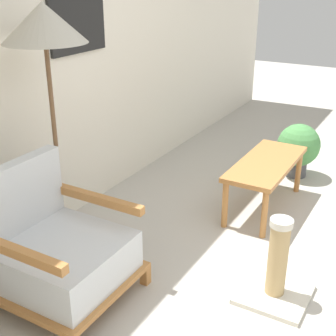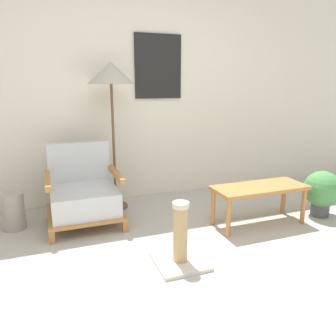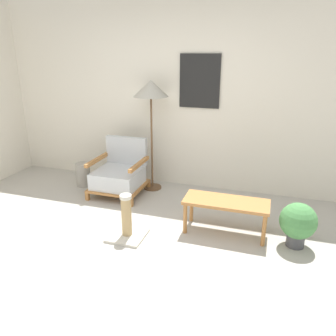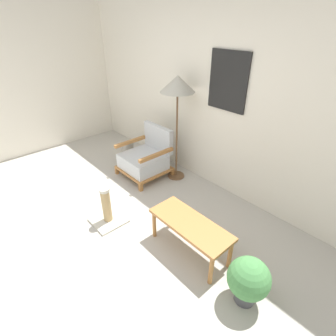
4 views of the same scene
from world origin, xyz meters
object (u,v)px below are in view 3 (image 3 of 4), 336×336
floor_lamp (151,93)px  vase (83,175)px  coffee_table (226,205)px  armchair (120,174)px  scratching_post (127,224)px  potted_plant (298,222)px

floor_lamp → vase: bearing=-167.8°
coffee_table → vase: (-2.26, 0.73, -0.16)m
floor_lamp → vase: (-1.03, -0.22, -1.23)m
armchair → scratching_post: size_ratio=1.53×
vase → potted_plant: (3.00, -0.78, 0.10)m
potted_plant → floor_lamp: bearing=153.1°
armchair → potted_plant: (2.35, -0.69, -0.02)m
coffee_table → scratching_post: size_ratio=1.84×
potted_plant → scratching_post: size_ratio=0.96×
potted_plant → vase: bearing=165.5°
floor_lamp → coffee_table: floor_lamp is taller
coffee_table → vase: 2.38m
vase → scratching_post: 1.70m
armchair → vase: 0.67m
armchair → vase: armchair is taller
floor_lamp → potted_plant: size_ratio=3.26×
coffee_table → vase: bearing=162.1°
scratching_post → coffee_table: bearing=22.7°
potted_plant → scratching_post: 1.80m
coffee_table → scratching_post: (-1.01, -0.42, -0.18)m
coffee_table → potted_plant: bearing=-3.6°
armchair → coffee_table: 1.72m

